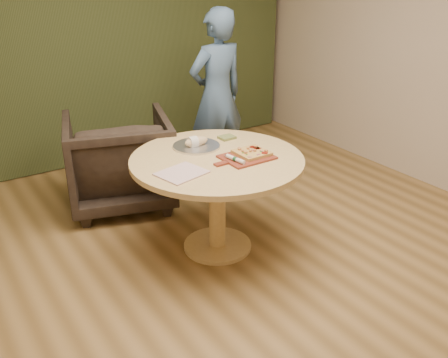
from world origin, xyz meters
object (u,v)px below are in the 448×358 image
Objects in this scene: pedestal_table at (217,175)px; armchair at (119,156)px; person_standing at (217,96)px; serving_tray at (196,146)px; flatbread_pizza at (252,152)px; pizza_paddle at (246,157)px; cutlery_roll at (235,159)px; bread_roll at (195,142)px.

pedestal_table is 1.38× the size of armchair.
person_standing is (0.77, 1.19, 0.22)m from pedestal_table.
armchair is (-0.30, 0.85, -0.30)m from serving_tray.
flatbread_pizza is (0.23, -0.11, 0.17)m from pedestal_table.
flatbread_pizza is 0.45m from serving_tray.
flatbread_pizza reaches higher than serving_tray.
pedestal_table is 2.81× the size of pizza_paddle.
flatbread_pizza is at bearing -57.79° from serving_tray.
pizza_paddle is 1.46m from person_standing.
serving_tray is at bearing 89.47° from cutlery_roll.
flatbread_pizza is at bearing 5.43° from cutlery_roll.
person_standing reaches higher than pedestal_table.
cutlery_roll is at bearing -80.35° from bread_roll.
armchair is (-0.54, 1.23, -0.32)m from flatbread_pizza.
bread_roll reaches higher than flatbread_pizza.
pedestal_table is at bearing -85.53° from bread_roll.
pizza_paddle is 0.12m from cutlery_roll.
flatbread_pizza is 0.13× the size of person_standing.
armchair is (-0.47, 1.25, -0.30)m from pizza_paddle.
flatbread_pizza is at bearing 130.93° from armchair.
person_standing is at bearing 49.53° from bread_roll.
serving_tray is at bearing 47.49° from person_standing.
serving_tray is at bearing 0.00° from bread_roll.
bread_roll is (-0.18, 0.39, 0.04)m from pizza_paddle.
pedestal_table is 5.66× the size of flatbread_pizza.
pedestal_table is at bearing 141.40° from pizza_paddle.
bread_roll is (-0.07, 0.42, 0.01)m from cutlery_roll.
armchair is at bearing 105.46° from pedestal_table.
serving_tray is 0.04m from bread_roll.
cutlery_roll is at bearing -165.00° from pizza_paddle.
cutlery_roll is 1.37m from armchair.
armchair is at bearing 113.55° from flatbread_pizza.
pedestal_table is 3.52× the size of serving_tray.
serving_tray reaches higher than pedestal_table.
person_standing reaches higher than armchair.
armchair is 1.14m from person_standing.
cutlery_roll is (-0.11, -0.03, 0.02)m from pizza_paddle.
flatbread_pizza is 1.11× the size of cutlery_roll.
pizza_paddle is 0.49× the size of armchair.
bread_roll reaches higher than serving_tray.
pizza_paddle is at bearing 62.93° from person_standing.
armchair is (-0.31, 1.12, -0.16)m from pedestal_table.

